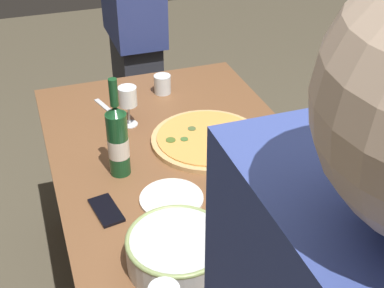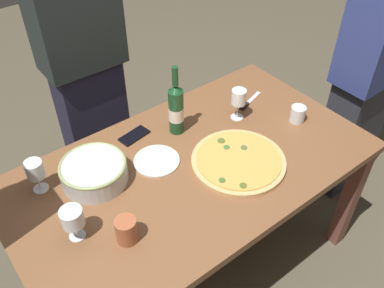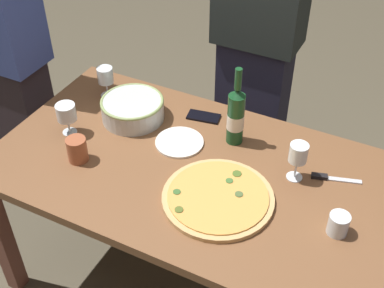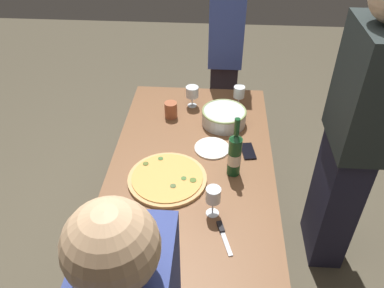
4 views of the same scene
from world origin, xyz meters
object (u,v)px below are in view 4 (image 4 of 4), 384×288
object	(u,v)px
pizza	(167,179)
side_plate	(212,148)
wine_glass_near_pizza	(239,93)
cup_amber	(171,110)
wine_glass_far_left	(192,93)
pizza_knife	(223,233)
dining_table	(192,173)
person_guest_right	(225,53)
cup_ceramic	(166,242)
person_host	(353,138)
wine_glass_by_bottle	(213,196)
wine_bottle	(235,154)
cell_phone	(248,151)
serving_bowl	(224,116)

from	to	relation	value
pizza	side_plate	bearing A→B (deg)	141.06
wine_glass_near_pizza	cup_amber	world-z (taller)	wine_glass_near_pizza
wine_glass_far_left	pizza_knife	size ratio (longest dim) A/B	0.75
dining_table	person_guest_right	distance (m)	1.14
wine_glass_near_pizza	cup_amber	bearing A→B (deg)	-70.58
pizza	cup_amber	world-z (taller)	cup_amber
pizza_knife	wine_glass_near_pizza	bearing A→B (deg)	175.18
wine_glass_far_left	cup_ceramic	distance (m)	1.16
pizza	pizza_knife	size ratio (longest dim) A/B	2.19
wine_glass_near_pizza	wine_glass_far_left	xyz separation A→B (m)	(0.01, -0.31, -0.00)
person_host	pizza_knife	bearing A→B (deg)	35.48
dining_table	wine_glass_far_left	bearing A→B (deg)	-176.08
wine_glass_near_pizza	side_plate	bearing A→B (deg)	-18.89
wine_glass_by_bottle	person_guest_right	xyz separation A→B (m)	(-1.49, 0.05, 0.02)
wine_bottle	side_plate	distance (m)	0.26
wine_glass_by_bottle	pizza_knife	bearing A→B (deg)	22.67
wine_bottle	pizza_knife	bearing A→B (deg)	-6.90
wine_bottle	person_host	bearing A→B (deg)	103.35
dining_table	pizza	size ratio (longest dim) A/B	3.85
pizza	wine_glass_by_bottle	xyz separation A→B (m)	(0.21, 0.24, 0.10)
cell_phone	pizza_knife	world-z (taller)	pizza_knife
dining_table	person_host	bearing A→B (deg)	94.37
wine_glass_by_bottle	pizza_knife	xyz separation A→B (m)	(0.12, 0.05, -0.11)
wine_glass_by_bottle	cell_phone	xyz separation A→B (m)	(-0.48, 0.19, -0.11)
dining_table	wine_glass_near_pizza	xyz separation A→B (m)	(-0.58, 0.27, 0.20)
serving_bowl	cell_phone	xyz separation A→B (m)	(0.28, 0.14, -0.05)
wine_glass_near_pizza	person_host	bearing A→B (deg)	48.95
cell_phone	wine_glass_near_pizza	bearing A→B (deg)	-94.12
cup_amber	side_plate	bearing A→B (deg)	40.98
wine_glass_far_left	serving_bowl	bearing A→B (deg)	48.31
serving_bowl	wine_glass_near_pizza	xyz separation A→B (m)	(-0.20, 0.09, 0.05)
wine_glass_near_pizza	person_guest_right	size ratio (longest dim) A/B	0.09
wine_bottle	cell_phone	xyz separation A→B (m)	(-0.18, 0.09, -0.13)
wine_glass_far_left	cell_phone	bearing A→B (deg)	37.08
pizza	cup_amber	bearing A→B (deg)	-175.47
wine_glass_near_pizza	wine_glass_by_bottle	bearing A→B (deg)	-8.45
wine_glass_near_pizza	wine_glass_by_bottle	xyz separation A→B (m)	(0.96, -0.14, 0.01)
wine_glass_far_left	pizza_knife	world-z (taller)	wine_glass_far_left
wine_glass_by_bottle	dining_table	bearing A→B (deg)	-161.83
cell_phone	pizza_knife	size ratio (longest dim) A/B	0.76
pizza	cup_ceramic	world-z (taller)	cup_ceramic
pizza	cup_ceramic	xyz separation A→B (m)	(0.43, 0.04, 0.03)
person_guest_right	cell_phone	bearing A→B (deg)	16.85
pizza	pizza_knife	distance (m)	0.45
wine_glass_by_bottle	cup_amber	size ratio (longest dim) A/B	1.56
dining_table	cup_ceramic	xyz separation A→B (m)	(0.60, -0.07, 0.13)
wine_bottle	person_guest_right	xyz separation A→B (m)	(-1.19, -0.06, 0.01)
side_plate	person_host	bearing A→B (deg)	86.37
serving_bowl	person_guest_right	bearing A→B (deg)	-179.84
cup_amber	cell_phone	size ratio (longest dim) A/B	0.72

